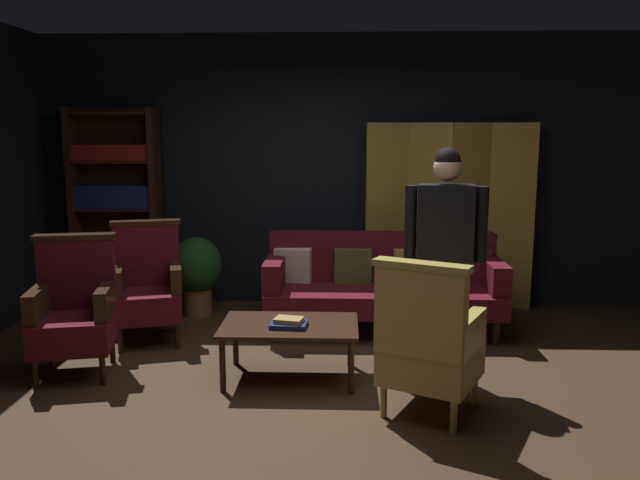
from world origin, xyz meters
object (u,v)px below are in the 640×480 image
(armchair_wing_right, at_px, (74,310))
(standing_figure, at_px, (445,242))
(velvet_couch, at_px, (383,281))
(book_navy_cloth, at_px, (289,325))
(book_tan_leather, at_px, (289,320))
(bookshelf, at_px, (117,205))
(armchair_gilt_accent, at_px, (428,342))
(folding_screen, at_px, (449,214))
(coffee_table, at_px, (290,330))
(armchair_wing_left, at_px, (148,286))
(potted_plant, at_px, (197,270))

(armchair_wing_right, distance_m, standing_figure, 2.80)
(velvet_couch, distance_m, armchair_wing_right, 2.64)
(book_navy_cloth, bearing_deg, velvet_couch, 59.71)
(book_navy_cloth, height_order, book_tan_leather, book_tan_leather)
(bookshelf, height_order, armchair_gilt_accent, bookshelf)
(folding_screen, xyz_separation_m, book_navy_cloth, (-1.46, -2.06, -0.55))
(coffee_table, height_order, armchair_wing_right, armchair_wing_right)
(velvet_couch, bearing_deg, armchair_wing_left, -169.67)
(bookshelf, bearing_deg, armchair_wing_left, -60.21)
(armchair_wing_right, bearing_deg, armchair_gilt_accent, -14.25)
(coffee_table, height_order, book_navy_cloth, book_navy_cloth)
(standing_figure, bearing_deg, velvet_couch, 108.03)
(velvet_couch, height_order, armchair_gilt_accent, armchair_gilt_accent)
(armchair_wing_left, relative_size, potted_plant, 1.32)
(coffee_table, bearing_deg, armchair_gilt_accent, -32.01)
(coffee_table, xyz_separation_m, armchair_gilt_accent, (0.93, -0.58, 0.12))
(armchair_wing_right, height_order, book_tan_leather, armchair_wing_right)
(coffee_table, bearing_deg, standing_figure, 3.67)
(folding_screen, distance_m, velvet_couch, 1.18)
(standing_figure, distance_m, book_navy_cloth, 1.28)
(folding_screen, relative_size, book_tan_leather, 9.67)
(coffee_table, bearing_deg, armchair_wing_left, 147.40)
(folding_screen, relative_size, velvet_couch, 0.90)
(bookshelf, bearing_deg, coffee_table, -45.06)
(armchair_wing_right, relative_size, potted_plant, 1.32)
(velvet_couch, distance_m, book_navy_cloth, 1.49)
(armchair_wing_right, relative_size, book_navy_cloth, 4.03)
(armchair_gilt_accent, height_order, book_tan_leather, armchair_gilt_accent)
(coffee_table, height_order, armchair_gilt_accent, armchair_gilt_accent)
(potted_plant, bearing_deg, coffee_table, -56.76)
(potted_plant, relative_size, book_tan_leather, 4.01)
(coffee_table, distance_m, standing_figure, 1.30)
(bookshelf, xyz_separation_m, armchair_gilt_accent, (2.88, -2.54, -0.57))
(coffee_table, bearing_deg, book_tan_leather, -89.91)
(bookshelf, distance_m, armchair_gilt_accent, 3.88)
(folding_screen, distance_m, bookshelf, 3.41)
(book_navy_cloth, bearing_deg, armchair_wing_left, 145.19)
(velvet_couch, distance_m, armchair_gilt_accent, 1.81)
(folding_screen, bearing_deg, bookshelf, -179.39)
(armchair_wing_left, height_order, book_navy_cloth, armchair_wing_left)
(armchair_gilt_accent, height_order, standing_figure, standing_figure)
(armchair_wing_right, height_order, potted_plant, armchair_wing_right)
(standing_figure, bearing_deg, armchair_wing_right, -179.90)
(armchair_gilt_accent, distance_m, standing_figure, 0.87)
(folding_screen, height_order, armchair_gilt_accent, folding_screen)
(velvet_couch, distance_m, book_tan_leather, 1.49)
(folding_screen, bearing_deg, coffee_table, -126.34)
(book_tan_leather, bearing_deg, book_navy_cloth, 180.00)
(bookshelf, distance_m, velvet_couch, 2.86)
(coffee_table, xyz_separation_m, potted_plant, (-1.06, 1.62, 0.08))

